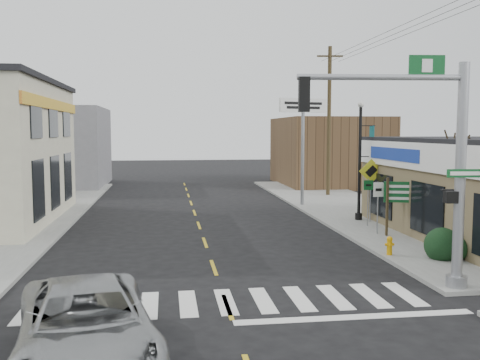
{
  "coord_description": "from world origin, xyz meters",
  "views": [
    {
      "loc": [
        -1.52,
        -13.32,
        4.52
      ],
      "look_at": [
        1.04,
        5.16,
        2.8
      ],
      "focal_mm": 40.0,
      "sensor_mm": 36.0,
      "label": 1
    }
  ],
  "objects": [
    {
      "name": "center_line",
      "position": [
        0.0,
        8.0,
        0.01
      ],
      "size": [
        0.12,
        56.0,
        0.01
      ],
      "primitive_type": "cube",
      "color": "gold",
      "rests_on": "ground"
    },
    {
      "name": "suv",
      "position": [
        -3.1,
        -2.96,
        0.77
      ],
      "size": [
        3.54,
        5.9,
        1.53
      ],
      "primitive_type": "imported",
      "rotation": [
        0.0,
        0.0,
        0.19
      ],
      "color": "#979A9C",
      "rests_on": "ground"
    },
    {
      "name": "traffic_signal_pole",
      "position": [
        5.8,
        0.45,
        3.96
      ],
      "size": [
        5.08,
        0.39,
        6.44
      ],
      "rotation": [
        0.0,
        0.0,
        -0.09
      ],
      "color": "#919298",
      "rests_on": "sidewalk_right"
    },
    {
      "name": "fire_hydrant",
      "position": [
        6.3,
        4.41,
        0.49
      ],
      "size": [
        0.21,
        0.21,
        0.67
      ],
      "rotation": [
        0.0,
        0.0,
        -0.11
      ],
      "color": "#D69407",
      "rests_on": "sidewalk_right"
    },
    {
      "name": "utility_pole_far",
      "position": [
        9.5,
        22.03,
        5.29
      ],
      "size": [
        1.75,
        0.26,
        10.06
      ],
      "rotation": [
        0.0,
        0.0,
        -0.13
      ],
      "color": "#46341F",
      "rests_on": "sidewalk_right"
    },
    {
      "name": "ped_crossing_sign",
      "position": [
        8.2,
        11.04,
        2.2
      ],
      "size": [
        1.19,
        0.08,
        3.06
      ],
      "rotation": [
        0.0,
        0.0,
        -0.09
      ],
      "color": "gray",
      "rests_on": "sidewalk_right"
    },
    {
      "name": "shrub_front",
      "position": [
        7.88,
        3.66,
        0.59
      ],
      "size": [
        1.23,
        1.23,
        0.92
      ],
      "primitive_type": "ellipsoid",
      "color": "#1E3C19",
      "rests_on": "sidewalk_right"
    },
    {
      "name": "crosswalk",
      "position": [
        0.0,
        0.4,
        0.01
      ],
      "size": [
        11.0,
        2.2,
        0.01
      ],
      "primitive_type": "cube",
      "color": "silver",
      "rests_on": "ground"
    },
    {
      "name": "sidewalk_left",
      "position": [
        -9.0,
        13.0,
        0.07
      ],
      "size": [
        6.0,
        38.0,
        0.13
      ],
      "primitive_type": "cube",
      "color": "slate",
      "rests_on": "ground"
    },
    {
      "name": "bldg_distant_right",
      "position": [
        12.0,
        30.0,
        2.8
      ],
      "size": [
        8.0,
        10.0,
        5.6
      ],
      "primitive_type": "cube",
      "color": "brown",
      "rests_on": "ground"
    },
    {
      "name": "dance_center_sign",
      "position": [
        6.5,
        17.48,
        5.11
      ],
      "size": [
        3.1,
        0.19,
        6.58
      ],
      "rotation": [
        0.0,
        0.0,
        0.27
      ],
      "color": "gray",
      "rests_on": "sidewalk_right"
    },
    {
      "name": "sidewalk_right",
      "position": [
        9.0,
        13.0,
        0.07
      ],
      "size": [
        6.0,
        38.0,
        0.13
      ],
      "primitive_type": "cube",
      "color": "slate",
      "rests_on": "ground"
    },
    {
      "name": "lamp_post",
      "position": [
        7.97,
        11.81,
        3.5
      ],
      "size": [
        0.75,
        0.59,
        5.82
      ],
      "rotation": [
        0.0,
        0.0,
        0.34
      ],
      "color": "black",
      "rests_on": "sidewalk_right"
    },
    {
      "name": "bldg_distant_left",
      "position": [
        -11.0,
        32.0,
        3.2
      ],
      "size": [
        9.0,
        10.0,
        6.4
      ],
      "primitive_type": "cube",
      "color": "slate",
      "rests_on": "ground"
    },
    {
      "name": "bare_tree",
      "position": [
        9.73,
        5.39,
        4.18
      ],
      "size": [
        2.57,
        2.57,
        5.15
      ],
      "rotation": [
        0.0,
        0.0,
        -0.21
      ],
      "color": "black",
      "rests_on": "sidewalk_right"
    },
    {
      "name": "ground",
      "position": [
        0.0,
        0.0,
        0.0
      ],
      "size": [
        140.0,
        140.0,
        0.0
      ],
      "primitive_type": "plane",
      "color": "black",
      "rests_on": "ground"
    },
    {
      "name": "guide_sign",
      "position": [
        8.2,
        7.74,
        1.73
      ],
      "size": [
        1.4,
        0.13,
        2.45
      ],
      "rotation": [
        0.0,
        0.0,
        -0.29
      ],
      "color": "#453720",
      "rests_on": "sidewalk_right"
    },
    {
      "name": "shrub_back",
      "position": [
        9.87,
        8.57,
        0.57
      ],
      "size": [
        1.18,
        1.18,
        0.88
      ],
      "primitive_type": "ellipsoid",
      "color": "#1B3013",
      "rests_on": "sidewalk_right"
    }
  ]
}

